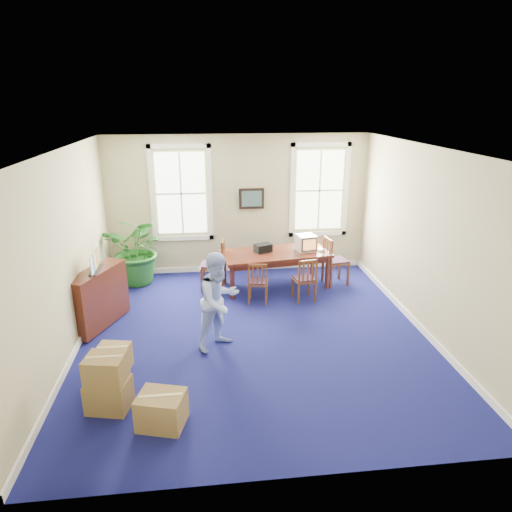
{
  "coord_description": "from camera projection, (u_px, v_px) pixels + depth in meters",
  "views": [
    {
      "loc": [
        -0.8,
        -7.1,
        3.94
      ],
      "look_at": [
        0.1,
        0.6,
        1.25
      ],
      "focal_mm": 32.0,
      "sensor_mm": 36.0,
      "label": 1
    }
  ],
  "objects": [
    {
      "name": "floor",
      "position": [
        254.0,
        334.0,
        8.04
      ],
      "size": [
        6.5,
        6.5,
        0.0
      ],
      "primitive_type": "plane",
      "color": "navy",
      "rests_on": "ground"
    },
    {
      "name": "ceiling",
      "position": [
        254.0,
        149.0,
        6.99
      ],
      "size": [
        6.5,
        6.5,
        0.0
      ],
      "primitive_type": "plane",
      "rotation": [
        3.14,
        0.0,
        0.0
      ],
      "color": "white",
      "rests_on": "ground"
    },
    {
      "name": "wall_back",
      "position": [
        239.0,
        205.0,
        10.57
      ],
      "size": [
        6.5,
        0.0,
        6.5
      ],
      "primitive_type": "plane",
      "rotation": [
        1.57,
        0.0,
        0.0
      ],
      "color": "tan",
      "rests_on": "ground"
    },
    {
      "name": "wall_front",
      "position": [
        291.0,
        350.0,
        4.47
      ],
      "size": [
        6.5,
        0.0,
        6.5
      ],
      "primitive_type": "plane",
      "rotation": [
        -1.57,
        0.0,
        0.0
      ],
      "color": "tan",
      "rests_on": "ground"
    },
    {
      "name": "wall_left",
      "position": [
        66.0,
        255.0,
        7.19
      ],
      "size": [
        0.0,
        6.5,
        6.5
      ],
      "primitive_type": "plane",
      "rotation": [
        1.57,
        0.0,
        1.57
      ],
      "color": "tan",
      "rests_on": "ground"
    },
    {
      "name": "wall_right",
      "position": [
        427.0,
        242.0,
        7.85
      ],
      "size": [
        0.0,
        6.5,
        6.5
      ],
      "primitive_type": "plane",
      "rotation": [
        1.57,
        0.0,
        -1.57
      ],
      "color": "tan",
      "rests_on": "ground"
    },
    {
      "name": "baseboard_back",
      "position": [
        239.0,
        267.0,
        11.04
      ],
      "size": [
        6.0,
        0.04,
        0.12
      ],
      "primitive_type": "cube",
      "color": "white",
      "rests_on": "ground"
    },
    {
      "name": "baseboard_left",
      "position": [
        80.0,
        341.0,
        7.7
      ],
      "size": [
        0.04,
        6.5,
        0.12
      ],
      "primitive_type": "cube",
      "color": "white",
      "rests_on": "ground"
    },
    {
      "name": "baseboard_right",
      "position": [
        415.0,
        322.0,
        8.35
      ],
      "size": [
        0.04,
        6.5,
        0.12
      ],
      "primitive_type": "cube",
      "color": "white",
      "rests_on": "ground"
    },
    {
      "name": "window_left",
      "position": [
        181.0,
        193.0,
        10.31
      ],
      "size": [
        1.4,
        0.12,
        2.2
      ],
      "primitive_type": null,
      "color": "white",
      "rests_on": "ground"
    },
    {
      "name": "window_right",
      "position": [
        319.0,
        190.0,
        10.66
      ],
      "size": [
        1.4,
        0.12,
        2.2
      ],
      "primitive_type": null,
      "color": "white",
      "rests_on": "ground"
    },
    {
      "name": "wall_picture",
      "position": [
        252.0,
        199.0,
        10.51
      ],
      "size": [
        0.58,
        0.06,
        0.48
      ],
      "primitive_type": null,
      "color": "black",
      "rests_on": "ground"
    },
    {
      "name": "conference_table",
      "position": [
        275.0,
        269.0,
        9.99
      ],
      "size": [
        2.44,
        1.38,
        0.79
      ],
      "primitive_type": null,
      "rotation": [
        0.0,
        0.0,
        0.15
      ],
      "color": "#4B1E13",
      "rests_on": "ground"
    },
    {
      "name": "crt_tv",
      "position": [
        306.0,
        243.0,
        9.93
      ],
      "size": [
        0.46,
        0.48,
        0.35
      ],
      "primitive_type": null,
      "rotation": [
        0.0,
        0.0,
        0.19
      ],
      "color": "#B7B7BC",
      "rests_on": "conference_table"
    },
    {
      "name": "game_console",
      "position": [
        320.0,
        250.0,
        9.96
      ],
      "size": [
        0.19,
        0.21,
        0.04
      ],
      "primitive_type": "cube",
      "rotation": [
        0.0,
        0.0,
        0.33
      ],
      "color": "white",
      "rests_on": "conference_table"
    },
    {
      "name": "equipment_bag",
      "position": [
        263.0,
        248.0,
        9.85
      ],
      "size": [
        0.42,
        0.35,
        0.18
      ],
      "primitive_type": "cube",
      "rotation": [
        0.0,
        0.0,
        0.41
      ],
      "color": "black",
      "rests_on": "conference_table"
    },
    {
      "name": "chair_near_left",
      "position": [
        258.0,
        282.0,
        9.18
      ],
      "size": [
        0.46,
        0.46,
        0.89
      ],
      "primitive_type": null,
      "rotation": [
        0.0,
        0.0,
        2.96
      ],
      "color": "brown",
      "rests_on": "ground"
    },
    {
      "name": "chair_near_right",
      "position": [
        304.0,
        279.0,
        9.28
      ],
      "size": [
        0.48,
        0.48,
        0.93
      ],
      "primitive_type": null,
      "rotation": [
        0.0,
        0.0,
        3.3
      ],
      "color": "brown",
      "rests_on": "ground"
    },
    {
      "name": "chair_end_left",
      "position": [
        212.0,
        265.0,
        9.79
      ],
      "size": [
        0.56,
        0.56,
        1.11
      ],
      "primitive_type": null,
      "rotation": [
        0.0,
        0.0,
        -1.7
      ],
      "color": "brown",
      "rests_on": "ground"
    },
    {
      "name": "chair_end_right",
      "position": [
        336.0,
        261.0,
        10.09
      ],
      "size": [
        0.57,
        0.57,
        1.08
      ],
      "primitive_type": null,
      "rotation": [
        0.0,
        0.0,
        1.76
      ],
      "color": "brown",
      "rests_on": "ground"
    },
    {
      "name": "man",
      "position": [
        219.0,
        301.0,
        7.4
      ],
      "size": [
        1.02,
        0.99,
        1.65
      ],
      "primitive_type": "imported",
      "rotation": [
        0.0,
        0.0,
        0.67
      ],
      "color": "#A2BAFF",
      "rests_on": "ground"
    },
    {
      "name": "credenza",
      "position": [
        98.0,
        299.0,
        8.2
      ],
      "size": [
        0.88,
        1.38,
        1.05
      ],
      "primitive_type": "cube",
      "rotation": [
        0.0,
        0.0,
        -0.41
      ],
      "color": "#4B1E13",
      "rests_on": "ground"
    },
    {
      "name": "brochure_rack",
      "position": [
        95.0,
        262.0,
        7.97
      ],
      "size": [
        0.28,
        0.79,
        0.34
      ],
      "primitive_type": null,
      "rotation": [
        0.0,
        0.0,
        -0.18
      ],
      "color": "#99999E",
      "rests_on": "credenza"
    },
    {
      "name": "potted_plant",
      "position": [
        138.0,
        250.0,
        10.03
      ],
      "size": [
        1.73,
        1.62,
        1.56
      ],
      "primitive_type": "imported",
      "rotation": [
        0.0,
        0.0,
        -0.34
      ],
      "color": "#1C5B1D",
      "rests_on": "ground"
    },
    {
      "name": "cardboard_boxes",
      "position": [
        125.0,
        376.0,
        6.12
      ],
      "size": [
        1.71,
        1.71,
        0.83
      ],
      "primitive_type": null,
      "rotation": [
        0.0,
        0.0,
        -0.2
      ],
      "color": "olive",
      "rests_on": "ground"
    }
  ]
}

